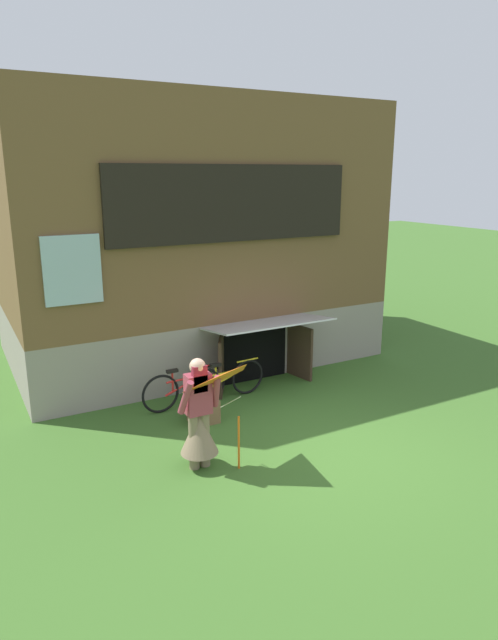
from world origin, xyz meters
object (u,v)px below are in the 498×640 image
at_px(bicycle_red, 185,388).
at_px(wooden_crate, 203,411).
at_px(kite, 247,392).
at_px(bicycle_yellow, 226,381).
at_px(person, 199,423).

bearing_deg(bicycle_red, wooden_crate, -91.70).
relative_size(kite, wooden_crate, 3.28).
height_order(kite, bicycle_yellow, kite).
xyz_separation_m(kite, bicycle_yellow, (0.95, 2.50, -0.86)).
bearing_deg(bicycle_yellow, bicycle_red, 174.40).
height_order(person, wooden_crate, person).
relative_size(person, bicycle_red, 0.99).
height_order(bicycle_yellow, wooden_crate, bicycle_yellow).
relative_size(person, bicycle_yellow, 1.02).
xyz_separation_m(person, bicycle_red, (0.61, 1.99, -0.31)).
relative_size(bicycle_yellow, wooden_crate, 3.49).
xyz_separation_m(bicycle_red, wooden_crate, (0.03, -0.71, -0.16)).
distance_m(kite, wooden_crate, 2.09).
bearing_deg(bicycle_yellow, kite, -114.33).
height_order(person, bicycle_yellow, person).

